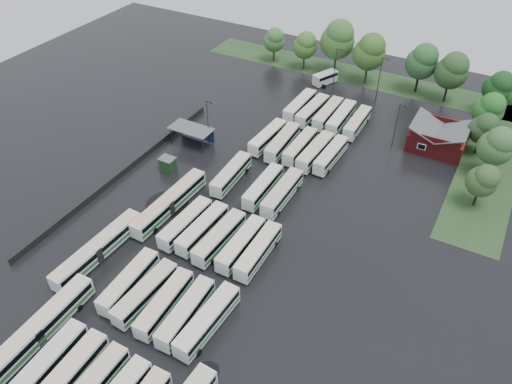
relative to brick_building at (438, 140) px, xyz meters
The scene contains 55 objects.
ground 49.08m from the brick_building, 119.30° to the right, with size 160.00×160.00×0.00m, color black.
brick_building is the anchor object (origin of this frame).
wash_shed 46.14m from the brick_building, 153.27° to the right, with size 8.20×4.20×3.58m.
utility_hut 50.26m from the brick_building, 143.11° to the right, with size 2.70×2.20×2.62m.
grass_strip_north 31.19m from the brick_building, 134.96° to the left, with size 80.00×10.00×0.01m, color #23401D.
grass_strip_east 10.17m from the brick_building, ahead, with size 10.00×50.00×0.01m, color #23401D.
west_fence 57.83m from the brick_building, 143.04° to the right, with size 0.10×50.00×1.20m, color #2D2D30.
bus_r0c0 74.47m from the brick_building, 112.43° to the right, with size 2.77×11.02×3.04m.
bus_r0c1 73.42m from the brick_building, 110.07° to the right, with size 2.74×11.33×3.14m.
bus_r1c0 61.68m from the brick_building, 117.26° to the right, with size 2.74×10.88×3.01m.
bus_r1c1 60.72m from the brick_building, 114.42° to the right, with size 2.82×10.90×3.01m.
bus_r1c2 59.59m from the brick_building, 111.54° to the right, with size 2.74×10.73×2.96m.
bus_r1c3 58.38m from the brick_building, 108.62° to the right, with size 2.64×10.82×2.99m.
bus_r1c4 57.21m from the brick_building, 105.74° to the right, with size 2.89×11.31×3.12m.
bus_r2c0 50.36m from the brick_building, 124.16° to the right, with size 2.77×10.95×3.02m.
bus_r2c1 48.55m from the brick_building, 121.47° to the right, with size 2.72×10.86×3.00m.
bus_r2c2 47.31m from the brick_building, 117.83° to the right, with size 2.80×11.06×3.05m.
bus_r2c3 45.46m from the brick_building, 114.18° to the right, with size 2.35×10.84×3.01m.
bus_r2c4 44.33m from the brick_building, 110.83° to the right, with size 2.43×10.78×2.99m.
bus_r3c0 39.78m from the brick_building, 135.96° to the right, with size 2.72×10.93×3.02m.
bus_r3c2 35.74m from the brick_building, 128.32° to the right, with size 2.39×10.75×2.99m.
bus_r3c3 33.65m from the brick_building, 123.57° to the right, with size 2.43×11.28×3.14m.
bus_r4c0 31.90m from the brick_building, 153.40° to the right, with size 2.79×10.85×2.99m.
bus_r4c1 29.16m from the brick_building, 149.91° to the right, with size 2.79×11.33×3.13m.
bus_r4c2 25.98m from the brick_building, 147.11° to the right, with size 2.37×10.68×2.97m.
bus_r4c3 23.59m from the brick_building, 142.08° to the right, with size 2.89×11.34×3.13m.
bus_r4c4 21.10m from the brick_building, 138.33° to the right, with size 2.68×10.77×2.98m.
bus_r5c0 28.24m from the brick_building, behind, with size 2.55×11.26×3.12m.
bus_r5c1 25.15m from the brick_building, behind, with size 2.89×11.21×3.09m.
bus_r5c2 21.89m from the brick_building, behind, with size 2.40×11.00×3.06m.
bus_r5c3 18.93m from the brick_building, behind, with size 2.52×11.27×3.13m.
bus_r5c4 15.47m from the brick_building, behind, with size 2.30×10.66×2.97m.
artic_bus_west_a 73.80m from the brick_building, 116.48° to the right, with size 2.66×16.75×3.10m.
artic_bus_west_b 51.20m from the brick_building, 130.52° to the right, with size 2.82×16.55×3.06m.
artic_bus_west_c 63.49m from the brick_building, 124.69° to the right, with size 2.86×16.26×3.00m.
minibus 32.23m from the brick_building, 153.17° to the left, with size 4.55×6.41×2.64m.
tree_north_0 48.95m from the brick_building, 156.11° to the left, with size 5.18×5.18×8.58m.
tree_north_1 41.27m from the brick_building, 151.97° to the left, with size 5.68×5.68×9.41m.
tree_north_2 36.08m from the brick_building, 144.23° to the left, with size 7.92×7.92×13.11m.
tree_north_3 28.62m from the brick_building, 137.11° to the left, with size 7.29×7.29×12.07m.
tree_north_4 23.26m from the brick_building, 113.95° to the left, with size 6.90×6.90×11.43m.
tree_north_5 20.05m from the brick_building, 97.68° to the left, with size 6.91×6.91×11.45m.
tree_east_0 17.26m from the brick_building, 55.62° to the right, with size 4.97×4.96×8.21m.
tree_east_1 11.88m from the brick_building, 24.90° to the right, with size 6.06×6.06×10.03m.
tree_east_2 8.15m from the brick_building, 14.41° to the left, with size 5.19×5.19×8.60m.
tree_east_3 11.47m from the brick_building, 50.24° to the left, with size 5.82×5.82×9.63m.
tree_east_4 19.91m from the brick_building, 68.64° to the left, with size 5.95×5.95×9.85m.
lamp_post_ne 8.80m from the brick_building, 154.37° to the right, with size 1.41×0.27×9.16m.
lamp_post_nw 43.14m from the brick_building, 153.22° to the right, with size 1.42×0.28×9.25m.
lamp_post_back_w 29.10m from the brick_building, 153.84° to the left, with size 1.49×0.29×9.70m.
lamp_post_back_e 19.63m from the brick_building, 143.72° to the left, with size 1.61×0.31×10.45m.
puddle_0 70.30m from the brick_building, 113.67° to the right, with size 3.76×3.76×0.01m, color black.
puddle_2 51.46m from the brick_building, 132.54° to the right, with size 7.09×7.09×0.01m, color black.
puddle_3 45.37m from the brick_building, 111.37° to the right, with size 3.19×3.19×0.01m, color black.
puddle_4 61.34m from the brick_building, 101.63° to the right, with size 2.76×2.76×0.01m, color black.
Camera 1 is at (32.04, -42.68, 53.17)m, focal length 35.00 mm.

